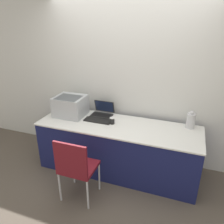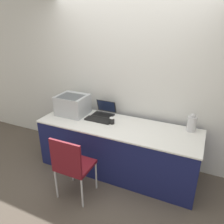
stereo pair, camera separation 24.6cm
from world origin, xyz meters
The scene contains 9 objects.
ground_plane centered at (0.00, 0.00, 0.00)m, with size 14.00×14.00×0.00m, color brown.
wall_back centered at (0.00, 0.87, 1.30)m, with size 8.00×0.05×2.60m.
table centered at (0.00, 0.37, 0.39)m, with size 2.39×0.77×0.78m.
printer centered at (-0.83, 0.46, 0.95)m, with size 0.46×0.41×0.31m.
laptop_left centered at (-0.35, 0.64, 0.82)m, with size 0.33×0.27×0.22m.
external_keyboard centered at (-0.33, 0.40, 0.79)m, with size 0.42×0.15×0.02m.
coffee_cup centered at (-0.10, 0.39, 0.82)m, with size 0.07×0.07×0.10m.
metal_pitcher centered at (0.99, 0.65, 0.89)m, with size 0.12×0.12×0.26m.
chair centered at (-0.29, -0.41, 0.54)m, with size 0.43×0.40×0.91m.
Camera 1 is at (0.89, -2.35, 2.22)m, focal length 35.00 mm.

